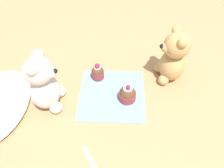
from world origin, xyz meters
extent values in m
plane|color=tan|center=(0.00, 0.00, 0.00)|extent=(4.00, 4.00, 0.00)
cube|color=#7A9ED1|center=(0.00, 0.00, 0.00)|extent=(0.23, 0.22, 0.01)
ellipsoid|color=silver|center=(-0.04, 0.21, 0.06)|extent=(0.10, 0.09, 0.12)
sphere|color=silver|center=(-0.04, 0.21, 0.15)|extent=(0.08, 0.08, 0.08)
ellipsoid|color=silver|center=(-0.04, 0.18, 0.15)|extent=(0.04, 0.04, 0.03)
sphere|color=black|center=(-0.04, 0.16, 0.15)|extent=(0.02, 0.02, 0.02)
sphere|color=silver|center=(-0.07, 0.21, 0.19)|extent=(0.03, 0.03, 0.03)
sphere|color=silver|center=(-0.01, 0.21, 0.19)|extent=(0.03, 0.03, 0.03)
sphere|color=silver|center=(-0.08, 0.18, 0.02)|extent=(0.04, 0.04, 0.04)
sphere|color=silver|center=(-0.01, 0.18, 0.02)|extent=(0.04, 0.04, 0.04)
ellipsoid|color=tan|center=(0.09, -0.21, 0.06)|extent=(0.11, 0.10, 0.11)
sphere|color=tan|center=(0.09, -0.21, 0.15)|extent=(0.09, 0.09, 0.09)
ellipsoid|color=tan|center=(0.09, -0.17, 0.14)|extent=(0.05, 0.04, 0.03)
sphere|color=black|center=(0.09, -0.16, 0.15)|extent=(0.02, 0.02, 0.02)
sphere|color=tan|center=(0.12, -0.20, 0.18)|extent=(0.03, 0.03, 0.03)
sphere|color=tan|center=(0.06, -0.21, 0.18)|extent=(0.03, 0.03, 0.03)
sphere|color=tan|center=(0.12, -0.17, 0.02)|extent=(0.04, 0.04, 0.04)
sphere|color=tan|center=(0.06, -0.18, 0.02)|extent=(0.04, 0.04, 0.04)
cylinder|color=#993333|center=(0.08, 0.05, 0.02)|extent=(0.05, 0.05, 0.03)
sphere|color=brown|center=(0.08, 0.05, 0.03)|extent=(0.04, 0.04, 0.04)
cylinder|color=white|center=(0.08, 0.05, 0.05)|extent=(0.02, 0.02, 0.00)
sphere|color=#B71947|center=(0.08, 0.05, 0.06)|extent=(0.02, 0.02, 0.02)
cylinder|color=#993333|center=(-0.02, -0.05, 0.02)|extent=(0.06, 0.06, 0.03)
sphere|color=brown|center=(-0.02, -0.05, 0.03)|extent=(0.05, 0.05, 0.05)
cylinder|color=white|center=(-0.02, -0.05, 0.06)|extent=(0.03, 0.03, 0.00)
sphere|color=#B71947|center=(-0.02, -0.05, 0.06)|extent=(0.01, 0.01, 0.01)
cube|color=silver|center=(-0.25, 0.04, 0.00)|extent=(0.11, 0.07, 0.01)
camera|label=1|loc=(-0.47, -0.02, 0.59)|focal=35.00mm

